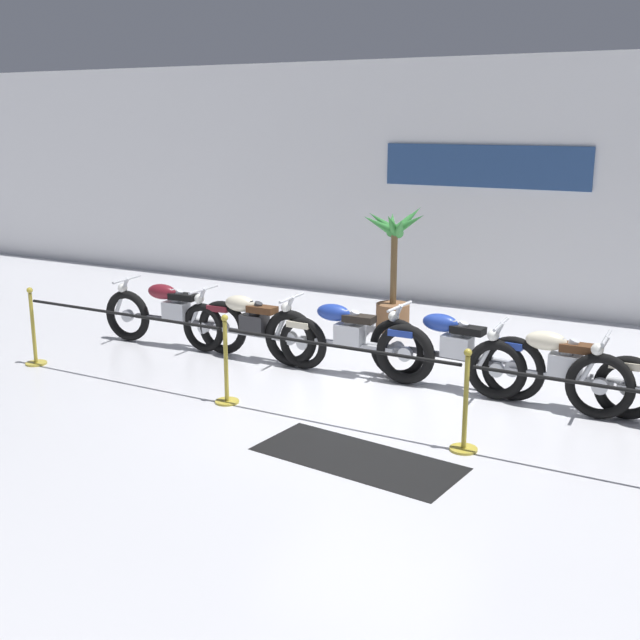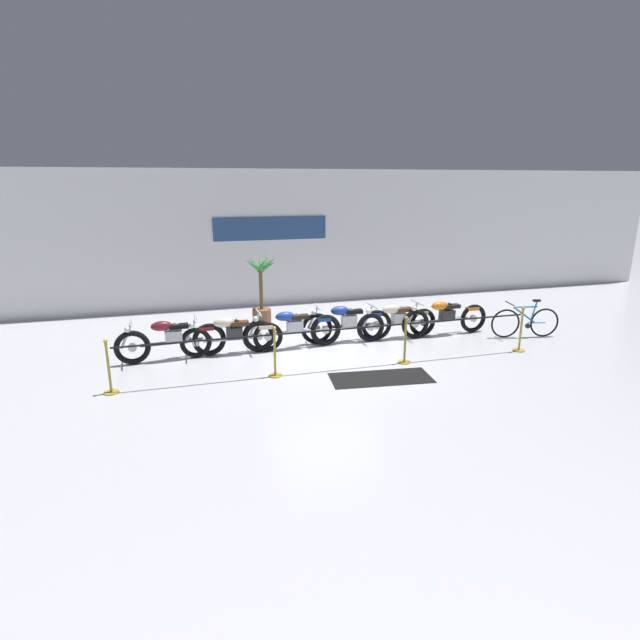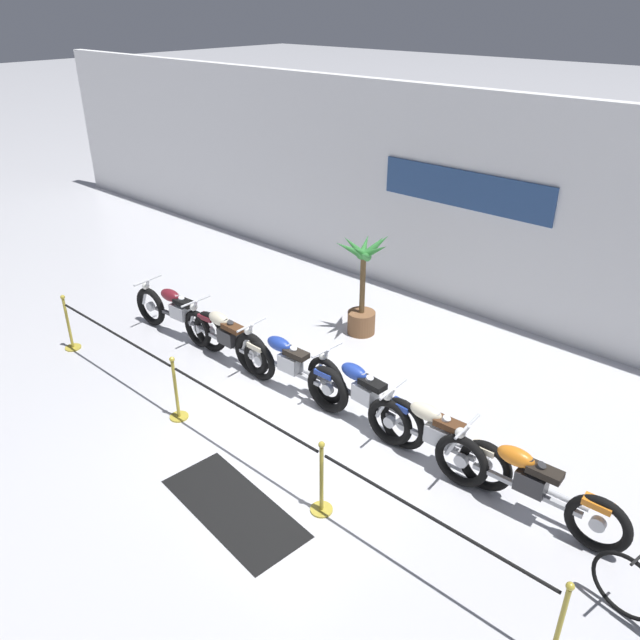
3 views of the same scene
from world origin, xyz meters
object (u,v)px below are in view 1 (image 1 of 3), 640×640
stanchion_far_left (224,343)px  stanchion_mid_left (226,373)px  motorcycle_blue_2 (346,339)px  motorcycle_cream_4 (560,370)px  motorcycle_cream_1 (251,327)px  floor_banner (357,458)px  potted_palm_left_of_row (394,271)px  stanchion_mid_right (465,417)px  motorcycle_blue_3 (452,350)px  motorcycle_maroon_0 (173,315)px

stanchion_far_left → stanchion_mid_left: 0.36m
motorcycle_blue_2 → motorcycle_cream_4: motorcycle_blue_2 is taller
motorcycle_cream_1 → floor_banner: size_ratio=1.14×
potted_palm_left_of_row → stanchion_mid_right: potted_palm_left_of_row is taller
stanchion_mid_left → motorcycle_cream_4: bearing=25.8°
motorcycle_cream_4 → stanchion_far_left: bearing=-154.3°
stanchion_far_left → floor_banner: 2.28m
motorcycle_cream_1 → stanchion_mid_right: 3.89m
motorcycle_cream_1 → stanchion_mid_left: bearing=-66.1°
motorcycle_blue_3 → stanchion_mid_right: size_ratio=2.17×
motorcycle_cream_1 → potted_palm_left_of_row: bearing=65.4°
motorcycle_cream_1 → potted_palm_left_of_row: 2.63m
motorcycle_blue_2 → stanchion_mid_right: stanchion_mid_right is taller
motorcycle_blue_2 → floor_banner: size_ratio=1.17×
motorcycle_blue_3 → stanchion_far_left: (-2.13, -1.73, 0.23)m
motorcycle_cream_1 → stanchion_mid_left: (0.69, -1.56, -0.10)m
potted_palm_left_of_row → stanchion_mid_left: 3.98m
motorcycle_blue_3 → stanchion_mid_left: size_ratio=2.17×
stanchion_mid_left → floor_banner: 2.17m
stanchion_far_left → stanchion_mid_left: (0.02, 0.00, -0.36)m
motorcycle_blue_2 → stanchion_mid_right: size_ratio=2.27×
motorcycle_cream_1 → motorcycle_cream_4: bearing=1.1°
motorcycle_blue_3 → stanchion_mid_left: 2.73m
motorcycle_blue_2 → stanchion_mid_right: (2.14, -1.60, -0.11)m
stanchion_mid_left → floor_banner: stanchion_mid_left is taller
motorcycle_cream_1 → stanchion_mid_right: size_ratio=2.20×
stanchion_mid_left → floor_banner: size_ratio=0.52×
motorcycle_cream_4 → stanchion_far_left: (-3.43, -1.65, 0.26)m
motorcycle_blue_3 → potted_palm_left_of_row: potted_palm_left_of_row is taller
stanchion_mid_right → motorcycle_cream_1: bearing=156.2°
motorcycle_blue_2 → motorcycle_blue_3: 1.39m
motorcycle_blue_3 → potted_palm_left_of_row: bearing=128.4°
motorcycle_blue_2 → stanchion_mid_right: bearing=-36.9°
motorcycle_blue_2 → motorcycle_blue_3: size_ratio=1.04×
motorcycle_blue_2 → stanchion_far_left: stanchion_far_left is taller
motorcycle_cream_1 → motorcycle_cream_4: motorcycle_cream_4 is taller
motorcycle_blue_3 → motorcycle_blue_2: bearing=-174.7°
stanchion_mid_left → stanchion_mid_right: bearing=0.0°
motorcycle_maroon_0 → motorcycle_blue_3: bearing=2.4°
motorcycle_blue_3 → stanchion_mid_left: bearing=-140.7°
stanchion_far_left → stanchion_mid_left: bearing=0.0°
motorcycle_maroon_0 → potted_palm_left_of_row: 3.40m
motorcycle_maroon_0 → stanchion_mid_right: size_ratio=2.27×
potted_palm_left_of_row → motorcycle_blue_3: bearing=-51.6°
potted_palm_left_of_row → motorcycle_cream_1: bearing=-114.6°
floor_banner → stanchion_mid_right: bearing=46.0°
motorcycle_maroon_0 → floor_banner: (4.05, -2.25, -0.47)m
motorcycle_blue_2 → stanchion_far_left: size_ratio=0.27×
motorcycle_cream_4 → potted_palm_left_of_row: bearing=143.1°
motorcycle_maroon_0 → stanchion_mid_left: (2.02, -1.56, -0.12)m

